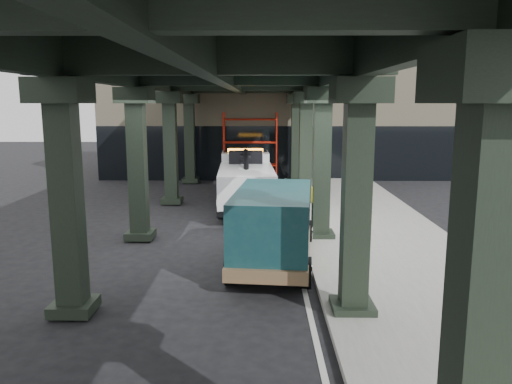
{
  "coord_description": "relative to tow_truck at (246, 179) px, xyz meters",
  "views": [
    {
      "loc": [
        0.64,
        -14.12,
        4.5
      ],
      "look_at": [
        0.47,
        1.61,
        1.7
      ],
      "focal_mm": 35.0,
      "sensor_mm": 36.0,
      "label": 1
    }
  ],
  "objects": [
    {
      "name": "ground",
      "position": [
        0.04,
        -7.48,
        -1.24
      ],
      "size": [
        90.0,
        90.0,
        0.0
      ],
      "primitive_type": "plane",
      "color": "black",
      "rests_on": "ground"
    },
    {
      "name": "viaduct",
      "position": [
        -0.36,
        -5.48,
        4.22
      ],
      "size": [
        7.4,
        32.0,
        6.4
      ],
      "color": "black",
      "rests_on": "ground"
    },
    {
      "name": "building",
      "position": [
        2.04,
        12.52,
        2.76
      ],
      "size": [
        22.0,
        10.0,
        8.0
      ],
      "primitive_type": "cube",
      "color": "#C6B793",
      "rests_on": "ground"
    },
    {
      "name": "tow_truck",
      "position": [
        0.0,
        0.0,
        0.0
      ],
      "size": [
        2.59,
        7.86,
        2.55
      ],
      "rotation": [
        0.0,
        0.0,
        0.04
      ],
      "color": "black",
      "rests_on": "ground"
    },
    {
      "name": "scaffolding",
      "position": [
        0.04,
        7.17,
        0.87
      ],
      "size": [
        3.08,
        0.88,
        4.0
      ],
      "color": "red",
      "rests_on": "ground"
    },
    {
      "name": "lane_stripe",
      "position": [
        1.74,
        -5.48,
        -1.24
      ],
      "size": [
        0.12,
        38.0,
        0.01
      ],
      "primitive_type": "cube",
      "color": "silver",
      "rests_on": "ground"
    },
    {
      "name": "towed_van",
      "position": [
        1.03,
        -8.05,
        -0.07
      ],
      "size": [
        2.62,
        5.56,
        2.18
      ],
      "rotation": [
        0.0,
        0.0,
        -0.1
      ],
      "color": "#123D42",
      "rests_on": "ground"
    },
    {
      "name": "sidewalk",
      "position": [
        4.54,
        -5.48,
        -1.17
      ],
      "size": [
        5.0,
        40.0,
        0.15
      ],
      "primitive_type": "cube",
      "color": "gray",
      "rests_on": "ground"
    }
  ]
}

